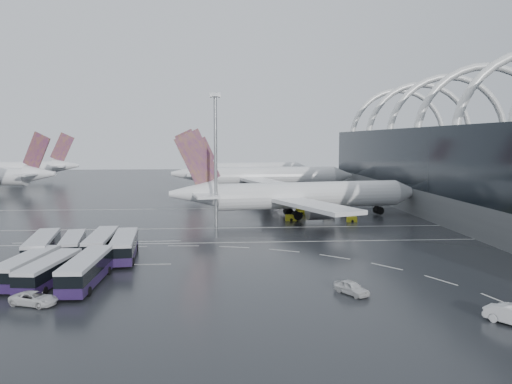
{
  "coord_description": "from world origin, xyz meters",
  "views": [
    {
      "loc": [
        -2.88,
        -84.64,
        17.24
      ],
      "look_at": [
        3.82,
        12.6,
        7.0
      ],
      "focal_mm": 35.0,
      "sensor_mm": 36.0,
      "label": 1
    }
  ],
  "objects": [
    {
      "name": "bus_row_near_a",
      "position": [
        -28.78,
        -12.1,
        1.87
      ],
      "size": [
        5.34,
        14.15,
        3.4
      ],
      "rotation": [
        0.0,
        0.0,
        1.74
      ],
      "color": "#1F133C",
      "rests_on": "ground"
    },
    {
      "name": "bus_row_near_d",
      "position": [
        -17.13,
        -11.98,
        1.84
      ],
      "size": [
        4.42,
        13.83,
        3.35
      ],
      "rotation": [
        0.0,
        0.0,
        1.67
      ],
      "color": "#1F133C",
      "rests_on": "ground"
    },
    {
      "name": "gse_cart_belly_e",
      "position": [
        15.44,
        28.86,
        0.65
      ],
      "size": [
        2.38,
        1.41,
        1.3
      ],
      "primitive_type": "cube",
      "color": "gold",
      "rests_on": "ground"
    },
    {
      "name": "gse_cart_belly_d",
      "position": [
        25.1,
        25.17,
        0.61
      ],
      "size": [
        2.25,
        1.33,
        1.23
      ],
      "primitive_type": "cube",
      "color": "slate",
      "rests_on": "ground"
    },
    {
      "name": "ground",
      "position": [
        0.0,
        0.0,
        0.0
      ],
      "size": [
        420.0,
        420.0,
        0.0
      ],
      "primitive_type": "plane",
      "color": "black",
      "rests_on": "ground"
    },
    {
      "name": "bus_row_far_a",
      "position": [
        -26.76,
        -23.2,
        1.72
      ],
      "size": [
        4.29,
        12.94,
        3.13
      ],
      "rotation": [
        0.0,
        0.0,
        1.46
      ],
      "color": "#1F133C",
      "rests_on": "ground"
    },
    {
      "name": "gse_cart_belly_a",
      "position": [
        24.41,
        17.51,
        0.55
      ],
      "size": [
        2.02,
        1.19,
        1.1
      ],
      "primitive_type": "cube",
      "color": "gold",
      "rests_on": "ground"
    },
    {
      "name": "bus_row_far_c",
      "position": [
        -19.02,
        -25.34,
        1.85
      ],
      "size": [
        3.54,
        13.75,
        3.37
      ],
      "rotation": [
        0.0,
        0.0,
        1.55
      ],
      "color": "#1F133C",
      "rests_on": "ground"
    },
    {
      "name": "bus_row_near_b",
      "position": [
        -25.11,
        -9.87,
        1.63
      ],
      "size": [
        4.68,
        12.34,
        2.97
      ],
      "rotation": [
        0.0,
        0.0,
        1.74
      ],
      "color": "#1F133C",
      "rests_on": "ground"
    },
    {
      "name": "bus_bay_line_south",
      "position": [
        -24.0,
        -16.0,
        0.01
      ],
      "size": [
        28.0,
        0.25,
        0.01
      ],
      "primitive_type": "cube",
      "color": "beige",
      "rests_on": "ground"
    },
    {
      "name": "airliner_gate_c",
      "position": [
        9.04,
        128.9,
        4.65
      ],
      "size": [
        51.96,
        47.16,
        18.59
      ],
      "rotation": [
        0.0,
        0.0,
        0.2
      ],
      "color": "white",
      "rests_on": "ground"
    },
    {
      "name": "floodlight_mast",
      "position": [
        -4.06,
        13.59,
        16.52
      ],
      "size": [
        2.01,
        2.01,
        26.26
      ],
      "color": "gray",
      "rests_on": "ground"
    },
    {
      "name": "van_curve_b",
      "position": [
        11.55,
        -31.12,
        0.75
      ],
      "size": [
        3.81,
        4.71,
        1.51
      ],
      "primitive_type": "imported",
      "rotation": [
        0.0,
        0.0,
        0.54
      ],
      "color": "silver",
      "rests_on": "ground"
    },
    {
      "name": "bus_row_near_c",
      "position": [
        -20.8,
        -10.41,
        1.85
      ],
      "size": [
        3.77,
        13.79,
        3.36
      ],
      "rotation": [
        0.0,
        0.0,
        1.62
      ],
      "color": "#1F133C",
      "rests_on": "ground"
    },
    {
      "name": "bus_bay_line_north",
      "position": [
        -24.0,
        0.0,
        0.01
      ],
      "size": [
        28.0,
        0.25,
        0.01
      ],
      "primitive_type": "cube",
      "color": "beige",
      "rests_on": "ground"
    },
    {
      "name": "jet_remote_far",
      "position": [
        -85.49,
        127.4,
        5.26
      ],
      "size": [
        46.8,
        37.86,
        20.38
      ],
      "rotation": [
        0.0,
        0.0,
        3.32
      ],
      "color": "white",
      "rests_on": "ground"
    },
    {
      "name": "van_curve_a",
      "position": [
        -22.59,
        -32.47,
        0.7
      ],
      "size": [
        5.49,
        3.83,
        1.39
      ],
      "primitive_type": "imported",
      "rotation": [
        0.0,
        0.0,
        1.24
      ],
      "color": "silver",
      "rests_on": "ground"
    },
    {
      "name": "lane_marking_far",
      "position": [
        0.0,
        40.0,
        0.01
      ],
      "size": [
        120.0,
        0.25,
        0.01
      ],
      "primitive_type": "cube",
      "color": "beige",
      "rests_on": "ground"
    },
    {
      "name": "gse_cart_belly_c",
      "position": [
        11.85,
        20.09,
        0.64
      ],
      "size": [
        2.34,
        1.38,
        1.27
      ],
      "primitive_type": "cube",
      "color": "gold",
      "rests_on": "ground"
    },
    {
      "name": "airliner_gate_b",
      "position": [
        9.71,
        77.2,
        5.19
      ],
      "size": [
        59.7,
        53.64,
        20.74
      ],
      "rotation": [
        0.0,
        0.0,
        0.06
      ],
      "color": "white",
      "rests_on": "ground"
    },
    {
      "name": "gse_cart_belly_b",
      "position": [
        21.2,
        25.4,
        0.69
      ],
      "size": [
        2.52,
        1.49,
        1.38
      ],
      "primitive_type": "cube",
      "color": "slate",
      "rests_on": "ground"
    },
    {
      "name": "lane_marking_mid",
      "position": [
        0.0,
        12.0,
        0.01
      ],
      "size": [
        120.0,
        0.25,
        0.01
      ],
      "primitive_type": "cube",
      "color": "beige",
      "rests_on": "ground"
    },
    {
      "name": "bus_row_far_b",
      "position": [
        -23.48,
        -24.95,
        1.68
      ],
      "size": [
        4.42,
        12.65,
        3.05
      ],
      "rotation": [
        0.0,
        0.0,
        1.44
      ],
      "color": "#1F133C",
      "rests_on": "ground"
    },
    {
      "name": "lane_marking_near",
      "position": [
        0.0,
        -2.0,
        0.01
      ],
      "size": [
        120.0,
        0.25,
        0.01
      ],
      "primitive_type": "cube",
      "color": "beige",
      "rests_on": "ground"
    },
    {
      "name": "airliner_main",
      "position": [
        13.6,
        23.24,
        4.9
      ],
      "size": [
        57.67,
        49.92,
        19.58
      ],
      "rotation": [
        0.0,
        0.0,
        0.18
      ],
      "color": "white",
      "rests_on": "ground"
    }
  ]
}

